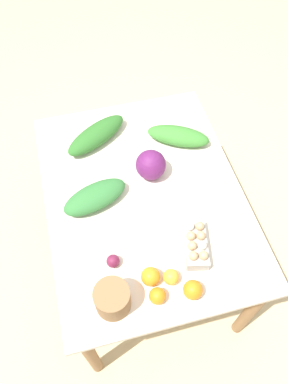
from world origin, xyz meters
name	(u,v)px	position (x,y,z in m)	size (l,w,h in m)	color
ground_plane	(144,257)	(0.00, 0.00, 0.00)	(8.00, 8.00, 0.00)	#C6B289
dining_table	(144,205)	(0.00, 0.00, 0.65)	(1.27, 0.95, 0.75)	silver
cabbage_purple	(151,165)	(-0.11, 0.06, 0.83)	(0.15, 0.15, 0.15)	#601E5B
egg_carton	(196,244)	(0.33, 0.15, 0.79)	(0.24, 0.14, 0.09)	#A8A8A3
paper_bag	(112,299)	(0.49, -0.26, 0.82)	(0.15, 0.15, 0.13)	olive
greens_bunch_beet_tops	(96,135)	(-0.40, -0.16, 0.80)	(0.37, 0.13, 0.09)	#2D6B28
greens_bunch_dandelion	(95,197)	(-0.01, -0.24, 0.80)	(0.32, 0.14, 0.09)	#337538
greens_bunch_kale	(178,136)	(-0.28, 0.26, 0.79)	(0.33, 0.12, 0.09)	#3D8433
beet_root	(113,261)	(0.32, -0.22, 0.78)	(0.06, 0.06, 0.06)	maroon
orange_0	(150,276)	(0.43, -0.08, 0.79)	(0.08, 0.08, 0.08)	orange
orange_1	(193,290)	(0.53, 0.07, 0.79)	(0.08, 0.08, 0.08)	orange
orange_2	(157,296)	(0.51, -0.08, 0.78)	(0.07, 0.07, 0.07)	orange
orange_3	(172,277)	(0.45, 0.00, 0.78)	(0.07, 0.07, 0.07)	#F9A833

